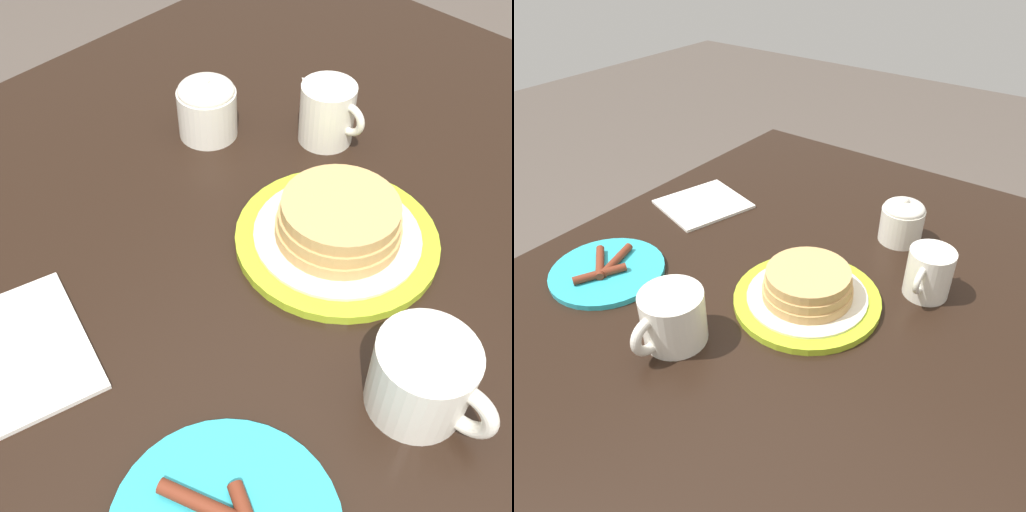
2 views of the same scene
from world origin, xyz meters
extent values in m
plane|color=#51473F|center=(0.00, 0.00, 0.00)|extent=(8.00, 8.00, 0.00)
cube|color=black|center=(0.00, 0.00, 0.76)|extent=(1.12, 1.05, 0.03)
cube|color=black|center=(-0.50, 0.47, 0.37)|extent=(0.07, 0.07, 0.74)
cylinder|color=#AAC628|center=(0.02, -0.03, 0.78)|extent=(0.24, 0.24, 0.01)
cylinder|color=beige|center=(0.02, -0.03, 0.78)|extent=(0.19, 0.19, 0.00)
cylinder|color=tan|center=(0.02, -0.03, 0.79)|extent=(0.14, 0.14, 0.02)
cylinder|color=tan|center=(0.02, -0.03, 0.81)|extent=(0.14, 0.14, 0.02)
cylinder|color=tan|center=(0.02, -0.03, 0.83)|extent=(0.13, 0.13, 0.02)
cylinder|color=maroon|center=(0.14, -0.35, 0.79)|extent=(0.09, 0.04, 0.01)
cylinder|color=silver|center=(0.20, -0.14, 0.81)|extent=(0.09, 0.09, 0.08)
torus|color=silver|center=(0.25, -0.14, 0.81)|extent=(0.06, 0.01, 0.06)
cylinder|color=brown|center=(0.20, -0.14, 0.85)|extent=(0.08, 0.08, 0.00)
cylinder|color=silver|center=(-0.12, 0.11, 0.81)|extent=(0.07, 0.07, 0.08)
cone|color=silver|center=(-0.15, 0.11, 0.84)|extent=(0.04, 0.03, 0.04)
torus|color=silver|center=(-0.08, 0.11, 0.82)|extent=(0.05, 0.01, 0.05)
cylinder|color=silver|center=(-0.24, 0.01, 0.80)|extent=(0.08, 0.08, 0.07)
ellipsoid|color=silver|center=(-0.24, 0.01, 0.84)|extent=(0.08, 0.08, 0.03)
sphere|color=silver|center=(-0.24, 0.01, 0.86)|extent=(0.01, 0.01, 0.01)
cube|color=silver|center=(-0.12, -0.38, 0.77)|extent=(0.20, 0.19, 0.01)
camera|label=1|loc=(0.30, -0.47, 1.32)|focal=45.00mm
camera|label=2|loc=(0.54, 0.28, 1.30)|focal=35.00mm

